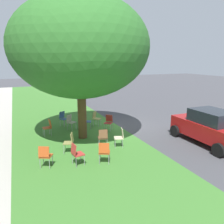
# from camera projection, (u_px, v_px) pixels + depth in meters

# --- Properties ---
(ground) EXTENTS (80.00, 80.00, 0.00)m
(ground) POSITION_uv_depth(u_px,v_px,m) (123.00, 127.00, 13.63)
(ground) COLOR #424247
(grass_verge) EXTENTS (48.00, 6.00, 0.01)m
(grass_verge) POSITION_uv_depth(u_px,v_px,m) (71.00, 133.00, 12.40)
(grass_verge) COLOR #3D752D
(grass_verge) RESTS_ON ground
(street_tree) EXTENTS (6.59, 6.59, 6.96)m
(street_tree) POSITION_uv_depth(u_px,v_px,m) (80.00, 47.00, 10.68)
(street_tree) COLOR brown
(street_tree) RESTS_ON ground
(chair_0) EXTENTS (0.50, 0.50, 0.88)m
(chair_0) POSITION_uv_depth(u_px,v_px,m) (103.00, 137.00, 10.31)
(chair_0) COLOR brown
(chair_0) RESTS_ON ground
(chair_1) EXTENTS (0.57, 0.56, 0.88)m
(chair_1) POSITION_uv_depth(u_px,v_px,m) (45.00, 155.00, 8.35)
(chair_1) COLOR #C64C1E
(chair_1) RESTS_ON ground
(chair_2) EXTENTS (0.54, 0.55, 0.88)m
(chair_2) POSITION_uv_depth(u_px,v_px,m) (70.00, 141.00, 9.73)
(chair_2) COLOR olive
(chair_2) RESTS_ON ground
(chair_3) EXTENTS (0.52, 0.53, 0.88)m
(chair_3) POSITION_uv_depth(u_px,v_px,m) (120.00, 136.00, 10.36)
(chair_3) COLOR beige
(chair_3) RESTS_ON ground
(chair_4) EXTENTS (0.58, 0.57, 0.88)m
(chair_4) POSITION_uv_depth(u_px,v_px,m) (63.00, 117.00, 13.69)
(chair_4) COLOR #335184
(chair_4) RESTS_ON ground
(chair_5) EXTENTS (0.59, 0.59, 0.88)m
(chair_5) POSITION_uv_depth(u_px,v_px,m) (109.00, 121.00, 12.84)
(chair_5) COLOR #B7332D
(chair_5) RESTS_ON ground
(chair_6) EXTENTS (0.58, 0.58, 0.88)m
(chair_6) POSITION_uv_depth(u_px,v_px,m) (71.00, 121.00, 12.92)
(chair_6) COLOR #ADA393
(chair_6) RESTS_ON ground
(chair_7) EXTENTS (0.46, 0.46, 0.88)m
(chair_7) POSITION_uv_depth(u_px,v_px,m) (48.00, 126.00, 11.91)
(chair_7) COLOR #C64C1E
(chair_7) RESTS_ON ground
(chair_8) EXTENTS (0.53, 0.53, 0.88)m
(chair_8) POSITION_uv_depth(u_px,v_px,m) (86.00, 120.00, 13.05)
(chair_8) COLOR #335184
(chair_8) RESTS_ON ground
(chair_9) EXTENTS (0.48, 0.48, 0.88)m
(chair_9) POSITION_uv_depth(u_px,v_px,m) (76.00, 153.00, 8.54)
(chair_9) COLOR #B7332D
(chair_9) RESTS_ON ground
(chair_10) EXTENTS (0.56, 0.55, 0.88)m
(chair_10) POSITION_uv_depth(u_px,v_px,m) (104.00, 151.00, 8.69)
(chair_10) COLOR #C64C1E
(chair_10) RESTS_ON ground
(chair_11) EXTENTS (0.59, 0.59, 0.88)m
(chair_11) POSITION_uv_depth(u_px,v_px,m) (96.00, 117.00, 13.69)
(chair_11) COLOR olive
(chair_11) RESTS_ON ground
(parked_car) EXTENTS (3.70, 1.92, 1.65)m
(parked_car) POSITION_uv_depth(u_px,v_px,m) (210.00, 127.00, 10.75)
(parked_car) COLOR maroon
(parked_car) RESTS_ON ground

